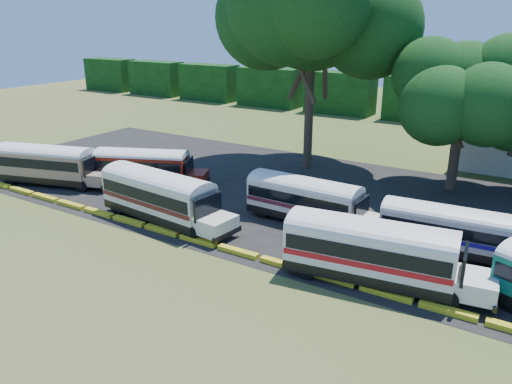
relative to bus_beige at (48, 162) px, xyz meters
The scene contains 12 objects.
ground 19.84m from the bus_beige, 10.67° to the right, with size 160.00×160.00×0.00m, color #33511B.
asphalt_strip 22.13m from the bus_beige, 22.24° to the left, with size 64.00×24.00×0.02m, color black.
curb 19.66m from the bus_beige, ahead, with size 53.70×0.45×0.30m.
treeline_backdrop 48.41m from the bus_beige, 66.37° to the left, with size 130.00×4.00×6.00m.
bus_beige is the anchor object (origin of this frame).
bus_red 8.11m from the bus_beige, 31.08° to the left, with size 9.48×5.81×3.07m.
bus_cream_west 13.55m from the bus_beige, ahead, with size 10.88×3.64×3.51m.
bus_cream_east 22.46m from the bus_beige, 10.06° to the left, with size 9.67×2.66×3.16m.
bus_white_red 28.82m from the bus_beige, ahead, with size 10.87×3.95×3.49m.
bus_white_blue 31.62m from the bus_beige, ahead, with size 9.11×2.82×2.95m.
tree_west 25.76m from the bus_beige, 45.01° to the left, with size 13.82×13.82×18.97m.
tree_center 34.07m from the bus_beige, 29.73° to the left, with size 8.54×8.54×11.76m.
Camera 1 is at (16.59, -21.19, 13.24)m, focal length 35.00 mm.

